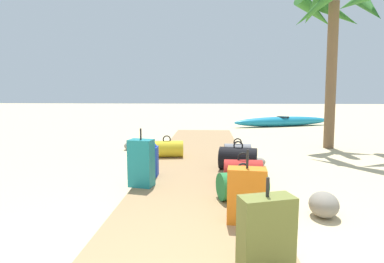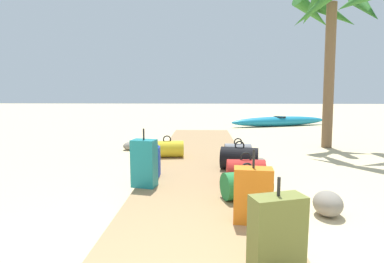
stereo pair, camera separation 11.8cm
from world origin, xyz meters
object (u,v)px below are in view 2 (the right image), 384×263
duffel_bag_red (246,172)px  suitcase_olive (277,235)px  duffel_bag_grey (238,151)px  duffel_bag_black (239,158)px  backpack_blue (149,158)px  duffel_bag_yellow (167,149)px  duffel_bag_green (246,185)px  suitcase_orange (253,195)px  suitcase_teal (144,163)px  kayak (279,121)px  palm_tree_near_right (334,20)px

duffel_bag_red → suitcase_olive: bearing=-91.9°
duffel_bag_grey → suitcase_olive: 3.81m
duffel_bag_grey → duffel_bag_black: size_ratio=0.76×
duffel_bag_black → backpack_blue: bearing=-162.9°
duffel_bag_yellow → suitcase_olive: bearing=-72.2°
duffel_bag_green → suitcase_olive: 1.55m
suitcase_orange → duffel_bag_black: bearing=86.8°
suitcase_teal → duffel_bag_red: suitcase_teal is taller
suitcase_teal → suitcase_olive: 2.38m
suitcase_orange → backpack_blue: (-1.32, 1.64, 0.00)m
duffel_bag_green → duffel_bag_yellow: 2.64m
suitcase_teal → duffel_bag_red: (1.40, 0.13, -0.15)m
duffel_bag_yellow → kayak: duffel_bag_yellow is taller
suitcase_olive → duffel_bag_red: (0.07, 2.10, -0.11)m
duffel_bag_grey → palm_tree_near_right: size_ratio=0.13×
suitcase_olive → duffel_bag_yellow: 4.07m
duffel_bag_red → duffel_bag_black: bearing=89.2°
duffel_bag_green → palm_tree_near_right: 5.51m
suitcase_orange → duffel_bag_black: (0.12, 2.08, -0.09)m
duffel_bag_green → backpack_blue: backpack_blue is taller
duffel_bag_yellow → backpack_blue: (-0.11, -1.38, 0.12)m
duffel_bag_yellow → kayak: size_ratio=0.16×
suitcase_olive → palm_tree_near_right: (2.57, 5.52, 2.70)m
backpack_blue → duffel_bag_black: bearing=17.1°
suitcase_olive → suitcase_teal: bearing=124.1°
duffel_bag_red → kayak: (2.50, 8.15, -0.06)m
duffel_bag_black → palm_tree_near_right: size_ratio=0.17×
suitcase_teal → backpack_blue: 0.53m
duffel_bag_yellow → backpack_blue: bearing=-94.6°
suitcase_teal → duffel_bag_yellow: 1.91m
duffel_bag_grey → duffel_bag_black: 0.87m
duffel_bag_red → backpack_blue: size_ratio=1.00×
duffel_bag_red → duffel_bag_green: bearing=-96.9°
suitcase_orange → suitcase_olive: bearing=-87.8°
palm_tree_near_right → suitcase_orange: bearing=-119.2°
duffel_bag_yellow → suitcase_orange: bearing=-68.1°
suitcase_teal → suitcase_olive: suitcase_teal is taller
backpack_blue → suitcase_orange: bearing=-51.1°
suitcase_orange → kayak: bearing=74.5°
suitcase_olive → duffel_bag_yellow: suitcase_olive is taller
duffel_bag_grey → duffel_bag_red: duffel_bag_red is taller
suitcase_olive → palm_tree_near_right: bearing=65.0°
suitcase_orange → duffel_bag_yellow: suitcase_orange is taller
duffel_bag_green → duffel_bag_red: bearing=83.1°
suitcase_teal → duffel_bag_green: suitcase_teal is taller
duffel_bag_green → suitcase_olive: suitcase_olive is taller
duffel_bag_yellow → backpack_blue: 1.39m
suitcase_olive → duffel_bag_red: size_ratio=1.33×
palm_tree_near_right → kayak: 5.54m
duffel_bag_grey → duffel_bag_yellow: size_ratio=0.75×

